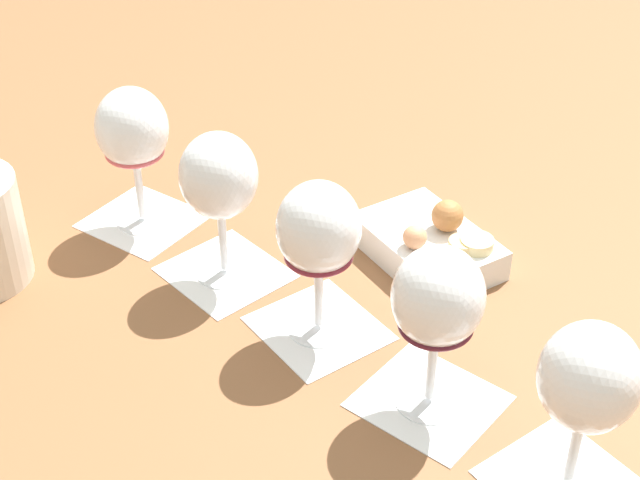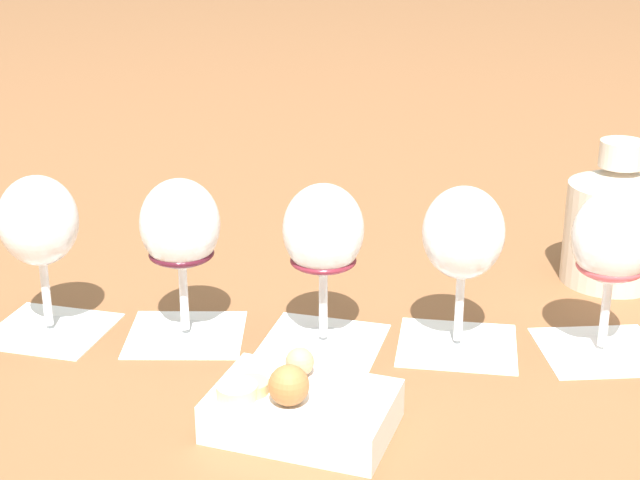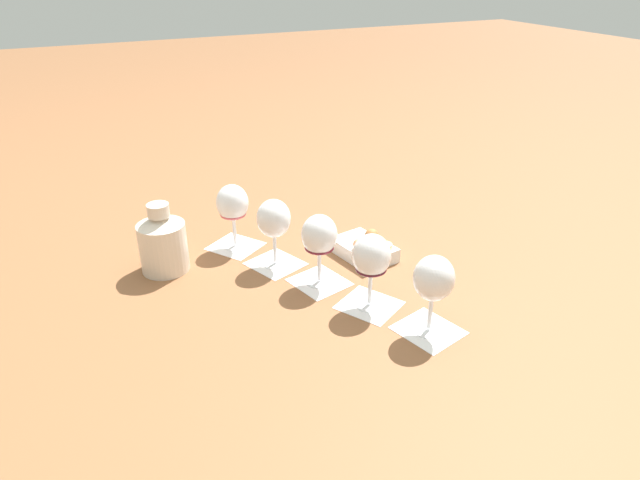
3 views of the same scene
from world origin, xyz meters
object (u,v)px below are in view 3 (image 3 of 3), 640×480
wine_glass_0 (233,206)px  wine_glass_1 (274,221)px  wine_glass_4 (434,282)px  wine_glass_3 (371,259)px  wine_glass_2 (321,237)px  ceramic_vase (163,242)px  snack_dish (365,249)px

wine_glass_0 → wine_glass_1: same height
wine_glass_0 → wine_glass_4: size_ratio=1.00×
wine_glass_3 → wine_glass_2: bearing=-158.1°
wine_glass_3 → ceramic_vase: (-0.34, -0.36, -0.04)m
wine_glass_2 → ceramic_vase: size_ratio=0.99×
wine_glass_0 → wine_glass_3: (0.38, 0.17, 0.00)m
ceramic_vase → snack_dish: size_ratio=0.99×
wine_glass_0 → snack_dish: bearing=55.7°
wine_glass_3 → ceramic_vase: same height
wine_glass_3 → snack_dish: (-0.19, 0.10, -0.09)m
wine_glass_1 → snack_dish: size_ratio=0.98×
wine_glass_4 → snack_dish: 0.33m
wine_glass_3 → wine_glass_0: bearing=-155.2°
wine_glass_2 → snack_dish: (-0.06, 0.15, -0.09)m
wine_glass_0 → ceramic_vase: (0.04, -0.18, -0.04)m
wine_glass_2 → wine_glass_0: bearing=-153.8°
ceramic_vase → snack_dish: ceramic_vase is taller
ceramic_vase → wine_glass_1: bearing=70.1°
wine_glass_0 → wine_glass_3: same height
wine_glass_3 → wine_glass_4: bearing=25.8°
wine_glass_4 → snack_dish: (-0.32, 0.03, -0.09)m
wine_glass_1 → wine_glass_0: bearing=-155.3°
wine_glass_3 → snack_dish: 0.23m
wine_glass_4 → wine_glass_2: bearing=-156.1°
wine_glass_4 → ceramic_vase: (-0.46, -0.42, -0.04)m
wine_glass_1 → wine_glass_2: size_ratio=1.00×
wine_glass_1 → wine_glass_4: size_ratio=1.00×
ceramic_vase → snack_dish: (0.14, 0.45, -0.05)m
wine_glass_1 → wine_glass_3: (0.25, 0.11, 0.00)m
ceramic_vase → wine_glass_2: bearing=55.7°
wine_glass_3 → ceramic_vase: 0.49m
wine_glass_0 → wine_glass_2: 0.28m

